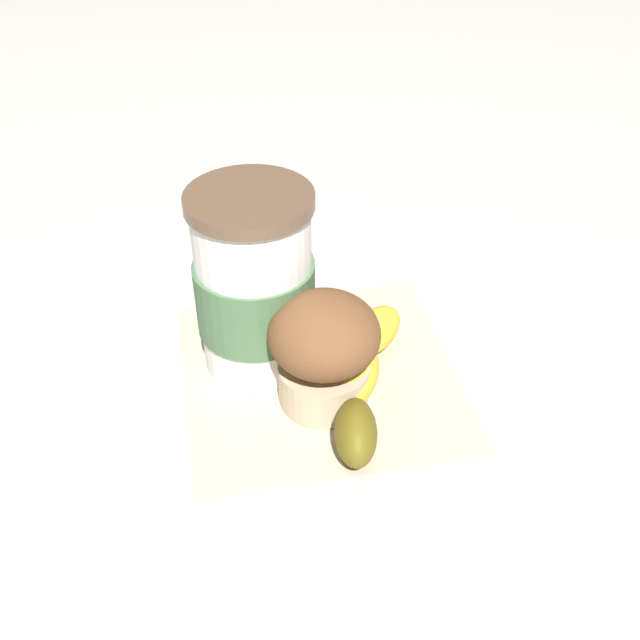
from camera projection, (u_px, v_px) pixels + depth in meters
The scene contains 5 objects.
ground_plane at pixel (320, 375), 0.60m from camera, with size 3.00×3.00×0.00m, color beige.
paper_napkin at pixel (320, 374), 0.60m from camera, with size 0.22×0.22×0.00m, color beige.
coffee_cup at pixel (255, 285), 0.57m from camera, with size 0.09×0.09×0.15m.
muffin at pixel (319, 348), 0.55m from camera, with size 0.08×0.08×0.09m.
banana at pixel (360, 377), 0.57m from camera, with size 0.09×0.17×0.04m.
Camera 1 is at (-0.05, -0.44, 0.41)m, focal length 42.00 mm.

